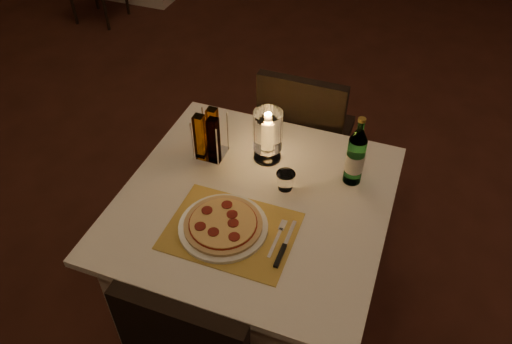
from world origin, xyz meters
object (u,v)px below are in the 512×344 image
(main_table, at_px, (254,258))
(hurricane_candle, at_px, (268,132))
(water_bottle, at_px, (355,157))
(pizza, at_px, (223,224))
(tumbler, at_px, (285,181))
(chair_far, at_px, (304,130))
(plate, at_px, (223,227))

(main_table, height_order, hurricane_candle, hurricane_candle)
(water_bottle, bearing_deg, pizza, -132.46)
(main_table, xyz_separation_m, hurricane_candle, (-0.03, 0.24, 0.50))
(tumbler, bearing_deg, chair_far, 98.47)
(chair_far, bearing_deg, hurricane_candle, -93.94)
(hurricane_candle, bearing_deg, plate, -92.37)
(water_bottle, bearing_deg, plate, -132.44)
(hurricane_candle, bearing_deg, main_table, -82.35)
(plate, bearing_deg, main_table, 74.48)
(plate, bearing_deg, water_bottle, 47.56)
(pizza, distance_m, water_bottle, 0.56)
(tumbler, height_order, hurricane_candle, hurricane_candle)
(chair_far, bearing_deg, plate, -93.20)
(plate, height_order, water_bottle, water_bottle)
(main_table, height_order, water_bottle, water_bottle)
(pizza, relative_size, hurricane_candle, 1.23)
(chair_far, relative_size, pizza, 3.21)
(chair_far, xyz_separation_m, hurricane_candle, (-0.03, -0.47, 0.32))
(plate, height_order, tumbler, tumbler)
(plate, distance_m, hurricane_candle, 0.44)
(water_bottle, bearing_deg, main_table, -144.74)
(main_table, distance_m, water_bottle, 0.63)
(water_bottle, bearing_deg, tumbler, -150.29)
(tumbler, relative_size, hurricane_candle, 0.33)
(chair_far, height_order, plate, chair_far)
(water_bottle, bearing_deg, hurricane_candle, 177.92)
(plate, bearing_deg, hurricane_candle, 87.63)
(tumbler, bearing_deg, plate, -117.16)
(water_bottle, distance_m, hurricane_candle, 0.36)
(chair_far, bearing_deg, tumbler, -81.53)
(chair_far, xyz_separation_m, pizza, (-0.05, -0.89, 0.22))
(hurricane_candle, bearing_deg, pizza, -92.40)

